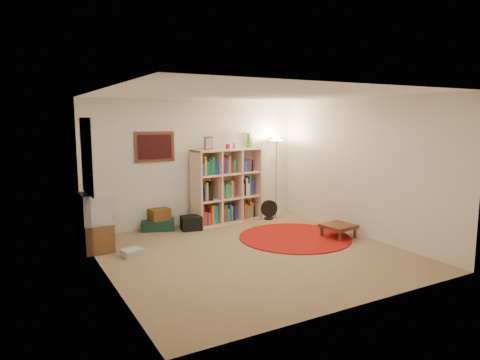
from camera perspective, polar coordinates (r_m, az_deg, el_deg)
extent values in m
cube|color=#8B6E51|center=(6.93, 1.72, -9.81)|extent=(4.50, 4.50, 0.02)
cube|color=white|center=(6.60, 1.82, 11.49)|extent=(4.50, 4.50, 0.02)
cube|color=silver|center=(8.65, -5.95, 2.30)|extent=(4.50, 0.02, 2.50)
cube|color=silver|center=(4.87, 15.57, -2.51)|extent=(4.50, 0.02, 2.50)
cube|color=silver|center=(5.83, -17.66, -0.88)|extent=(0.02, 4.50, 2.50)
cube|color=silver|center=(8.04, 15.73, 1.59)|extent=(0.02, 4.50, 2.50)
cube|color=#482819|center=(8.30, -11.32, 4.36)|extent=(0.78, 0.04, 0.58)
cube|color=#470E13|center=(8.28, -11.28, 4.36)|extent=(0.66, 0.01, 0.46)
cube|color=white|center=(7.07, -19.70, 3.00)|extent=(0.03, 1.00, 1.20)
cube|color=beige|center=(9.52, 4.40, 2.55)|extent=(0.08, 0.01, 0.12)
cube|color=beige|center=(8.94, -1.70, -5.50)|extent=(1.57, 0.64, 0.03)
cube|color=beige|center=(8.71, -1.74, 4.06)|extent=(1.57, 0.64, 0.03)
cube|color=beige|center=(8.39, -5.86, -1.26)|extent=(0.09, 0.43, 1.52)
cube|color=beige|center=(9.24, 2.04, -0.35)|extent=(0.09, 0.43, 1.52)
cube|color=beige|center=(8.96, -2.49, -0.62)|extent=(1.51, 0.23, 1.52)
cube|color=beige|center=(8.65, -3.09, -0.94)|extent=(0.09, 0.41, 1.45)
cube|color=beige|center=(8.94, -0.40, -0.63)|extent=(0.09, 0.41, 1.45)
cube|color=beige|center=(8.83, -1.71, -2.41)|extent=(1.50, 0.61, 0.03)
cube|color=beige|center=(8.76, -1.73, 0.85)|extent=(1.50, 0.61, 0.03)
cube|color=gold|center=(8.48, -5.43, -4.99)|extent=(0.07, 0.18, 0.33)
cube|color=red|center=(8.50, -5.15, -4.75)|extent=(0.07, 0.18, 0.39)
cube|color=#D4581A|center=(8.54, -4.87, -5.12)|extent=(0.07, 0.18, 0.26)
cube|color=#481A6A|center=(8.56, -4.60, -5.08)|extent=(0.06, 0.18, 0.26)
cube|color=#D4581A|center=(8.59, -4.37, -5.11)|extent=(0.06, 0.18, 0.24)
cube|color=red|center=(8.60, -4.15, -4.81)|extent=(0.06, 0.18, 0.32)
cube|color=gold|center=(8.61, -3.91, -4.59)|extent=(0.07, 0.18, 0.38)
cube|color=teal|center=(8.64, -3.65, -4.52)|extent=(0.07, 0.18, 0.39)
cube|color=teal|center=(8.67, -3.37, -4.59)|extent=(0.07, 0.18, 0.35)
cube|color=#481A6A|center=(8.39, -5.46, -2.01)|extent=(0.07, 0.18, 0.24)
cube|color=black|center=(8.41, -5.17, -1.89)|extent=(0.07, 0.18, 0.27)
cube|color=#1A419F|center=(8.43, -4.92, -1.70)|extent=(0.06, 0.18, 0.32)
cube|color=gold|center=(8.45, -4.66, -1.51)|extent=(0.07, 0.18, 0.36)
cube|color=black|center=(8.49, -4.38, -1.76)|extent=(0.07, 0.18, 0.28)
cube|color=black|center=(8.51, -4.08, -1.40)|extent=(0.07, 0.18, 0.38)
cube|color=#1A842B|center=(8.32, -5.51, 1.52)|extent=(0.07, 0.18, 0.30)
cube|color=#1A419F|center=(8.35, -5.18, 1.36)|extent=(0.08, 0.18, 0.25)
cube|color=gold|center=(8.37, -4.87, 1.83)|extent=(0.07, 0.18, 0.38)
cube|color=#1A842B|center=(8.40, -4.57, 1.54)|extent=(0.07, 0.18, 0.29)
cube|color=#1A419F|center=(8.42, -4.32, 1.76)|extent=(0.05, 0.18, 0.34)
cube|color=#1A842B|center=(8.44, -4.13, 1.67)|extent=(0.05, 0.18, 0.31)
cube|color=#1A842B|center=(8.46, -3.87, 1.88)|extent=(0.07, 0.18, 0.37)
cube|color=#1A419F|center=(8.49, -3.63, 1.67)|extent=(0.05, 0.18, 0.30)
cube|color=#1A419F|center=(8.52, -3.39, 1.54)|extent=(0.07, 0.18, 0.25)
cube|color=red|center=(8.74, -2.60, -4.41)|extent=(0.07, 0.18, 0.37)
cube|color=red|center=(8.77, -2.34, -4.47)|extent=(0.07, 0.18, 0.34)
cube|color=#1A842B|center=(8.80, -2.07, -4.41)|extent=(0.07, 0.18, 0.35)
cube|color=teal|center=(8.84, -1.80, -4.63)|extent=(0.07, 0.18, 0.26)
cube|color=#1A419F|center=(8.86, -1.54, -4.31)|extent=(0.07, 0.18, 0.35)
cube|color=#92714F|center=(8.89, -1.31, -4.40)|extent=(0.05, 0.18, 0.31)
cube|color=black|center=(8.90, -1.12, -4.25)|extent=(0.06, 0.18, 0.35)
cube|color=#1A419F|center=(8.94, -0.88, -4.38)|extent=(0.07, 0.18, 0.29)
cube|color=#481A6A|center=(8.66, -2.66, -1.61)|extent=(0.05, 0.18, 0.26)
cube|color=teal|center=(8.67, -2.45, -1.40)|extent=(0.06, 0.18, 0.32)
cube|color=#1A842B|center=(8.70, -2.23, -1.61)|extent=(0.06, 0.18, 0.24)
cube|color=#92714F|center=(8.72, -2.02, -1.44)|extent=(0.06, 0.18, 0.29)
cube|color=teal|center=(8.74, -1.84, -1.33)|extent=(0.05, 0.18, 0.32)
cube|color=teal|center=(8.77, -1.60, -1.48)|extent=(0.08, 0.18, 0.26)
cube|color=gold|center=(8.79, -1.35, -1.18)|extent=(0.05, 0.18, 0.34)
cube|color=#D4581A|center=(8.81, -1.16, -1.18)|extent=(0.06, 0.18, 0.34)
cube|color=#481A6A|center=(8.84, -0.96, -1.35)|extent=(0.05, 0.18, 0.28)
cube|color=teal|center=(8.59, -2.69, 1.62)|extent=(0.05, 0.18, 0.26)
cube|color=#481A6A|center=(8.60, -2.46, 1.96)|extent=(0.07, 0.18, 0.36)
cube|color=#481A6A|center=(8.63, -2.18, 1.93)|extent=(0.07, 0.18, 0.34)
cube|color=#1A842B|center=(8.67, -1.90, 1.76)|extent=(0.07, 0.18, 0.28)
cube|color=gold|center=(8.69, -1.69, 2.05)|extent=(0.05, 0.18, 0.37)
cube|color=red|center=(8.71, -1.49, 1.93)|extent=(0.06, 0.18, 0.33)
cube|color=#481A6A|center=(8.74, -1.28, 1.74)|extent=(0.06, 0.18, 0.26)
cube|color=#1A842B|center=(8.76, -1.02, 1.83)|extent=(0.07, 0.18, 0.28)
cube|color=#481A6A|center=(9.03, 0.04, -4.00)|extent=(0.06, 0.18, 0.37)
cube|color=red|center=(9.07, 0.25, -4.22)|extent=(0.06, 0.18, 0.29)
cube|color=#92714F|center=(9.09, 0.44, -4.07)|extent=(0.05, 0.18, 0.33)
cube|color=#D4581A|center=(9.11, 0.66, -4.13)|extent=(0.07, 0.18, 0.30)
cube|color=teal|center=(9.15, 0.92, -4.21)|extent=(0.07, 0.18, 0.26)
cube|color=#D4581A|center=(9.17, 1.15, -3.85)|extent=(0.06, 0.18, 0.36)
cube|color=#92714F|center=(9.20, 1.37, -3.99)|extent=(0.07, 0.18, 0.30)
cube|color=black|center=(9.24, 1.59, -4.15)|extent=(0.06, 0.18, 0.24)
cube|color=#92714F|center=(9.26, 1.80, -3.99)|extent=(0.06, 0.18, 0.28)
cube|color=#481A6A|center=(8.95, 0.02, -1.32)|extent=(0.06, 0.18, 0.25)
cube|color=#92714F|center=(8.97, 0.19, -1.28)|extent=(0.05, 0.18, 0.25)
cube|color=black|center=(8.99, 0.39, -0.96)|extent=(0.06, 0.18, 0.35)
cube|color=white|center=(9.01, 0.61, -0.85)|extent=(0.06, 0.18, 0.37)
cube|color=white|center=(9.05, 0.84, -1.21)|extent=(0.07, 0.18, 0.25)
cube|color=teal|center=(9.06, 1.06, -0.74)|extent=(0.06, 0.18, 0.39)
cube|color=#481A6A|center=(9.10, 1.26, -1.06)|extent=(0.06, 0.18, 0.28)
cube|color=#1A419F|center=(9.12, 1.46, -0.90)|extent=(0.06, 0.18, 0.32)
cube|color=teal|center=(8.88, 0.07, 2.22)|extent=(0.08, 0.18, 0.38)
cube|color=#481A6A|center=(8.91, 0.31, 2.14)|extent=(0.06, 0.18, 0.35)
cube|color=teal|center=(8.94, 0.48, 1.82)|extent=(0.05, 0.18, 0.24)
cube|color=#1A419F|center=(8.96, 0.65, 1.90)|extent=(0.06, 0.18, 0.26)
cube|color=#1A419F|center=(8.98, 0.84, 1.89)|extent=(0.06, 0.18, 0.25)
cube|color=red|center=(9.01, 1.07, 1.92)|extent=(0.08, 0.18, 0.26)
cube|color=black|center=(9.04, 1.33, 1.93)|extent=(0.06, 0.18, 0.25)
cube|color=#482819|center=(8.47, -4.23, 4.92)|extent=(0.19, 0.05, 0.26)
cube|color=#9F8F84|center=(8.46, -4.17, 4.91)|extent=(0.14, 0.03, 0.21)
cylinder|color=#AC0F19|center=(8.71, -1.63, 4.49)|extent=(0.10, 0.10, 0.10)
cylinder|color=#AFB0B3|center=(8.82, -0.71, 4.61)|extent=(0.09, 0.09, 0.12)
cylinder|color=green|center=(8.99, 1.25, 5.26)|extent=(0.10, 0.10, 0.30)
cylinder|color=green|center=(9.11, 1.49, 5.30)|extent=(0.10, 0.10, 0.30)
cylinder|color=#AFB0B3|center=(9.40, 4.76, -4.85)|extent=(0.30, 0.30, 0.03)
cylinder|color=#AFB0B3|center=(9.25, 4.82, 0.09)|extent=(0.03, 0.03, 1.61)
cone|color=#AFB0B3|center=(9.17, 4.89, 5.25)|extent=(0.36, 0.36, 0.13)
cylinder|color=#FFD88C|center=(9.17, 4.89, 5.28)|extent=(0.29, 0.29, 0.02)
cylinder|color=black|center=(9.19, 3.83, -5.13)|extent=(0.21, 0.21, 0.03)
cylinder|color=black|center=(9.17, 3.84, -4.57)|extent=(0.04, 0.04, 0.15)
cylinder|color=black|center=(9.13, 3.90, -3.82)|extent=(0.37, 0.11, 0.36)
cube|color=brown|center=(7.41, -18.61, -7.14)|extent=(0.47, 0.66, 0.45)
cube|color=#BBBBC0|center=(7.30, -18.78, -3.56)|extent=(0.46, 0.55, 0.50)
cube|color=black|center=(7.35, -17.03, -3.40)|extent=(0.03, 0.47, 0.41)
cube|color=black|center=(7.35, -16.99, -3.40)|extent=(0.02, 0.41, 0.36)
cube|color=#BBBBC0|center=(7.00, -14.13, -9.33)|extent=(0.38, 0.34, 0.11)
cube|color=#13352A|center=(8.46, -10.87, -5.85)|extent=(0.72, 0.58, 0.20)
cube|color=brown|center=(8.38, -10.70, -4.51)|extent=(0.42, 0.34, 0.22)
cube|color=black|center=(8.35, -6.52, -5.70)|extent=(0.43, 0.38, 0.27)
cylinder|color=white|center=(8.89, -4.15, -4.93)|extent=(0.11, 0.11, 0.23)
cylinder|color=maroon|center=(7.84, 7.30, -7.57)|extent=(2.01, 2.01, 0.02)
cube|color=#482819|center=(7.96, 13.00, -6.00)|extent=(0.59, 0.59, 0.06)
cube|color=#482819|center=(7.70, 13.17, -7.37)|extent=(0.05, 0.05, 0.19)
cube|color=#482819|center=(8.02, 15.09, -6.81)|extent=(0.05, 0.05, 0.19)
cube|color=#482819|center=(7.96, 10.85, -6.78)|extent=(0.05, 0.05, 0.19)
cube|color=#482819|center=(8.27, 12.79, -6.28)|extent=(0.05, 0.05, 0.19)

